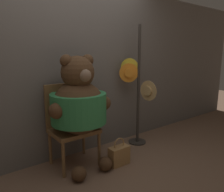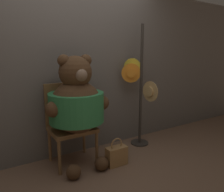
# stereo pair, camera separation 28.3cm
# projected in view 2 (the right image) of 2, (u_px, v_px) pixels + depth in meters

# --- Properties ---
(ground_plane) EXTENTS (14.00, 14.00, 0.00)m
(ground_plane) POSITION_uv_depth(u_px,v_px,m) (97.00, 171.00, 2.67)
(ground_plane) COLOR brown
(wall_back) EXTENTS (8.00, 0.10, 2.36)m
(wall_back) POSITION_uv_depth(u_px,v_px,m) (72.00, 71.00, 3.02)
(wall_back) COLOR #66605B
(wall_back) RESTS_ON ground_plane
(chair) EXTENTS (0.55, 0.46, 1.04)m
(chair) POSITION_uv_depth(u_px,v_px,m) (70.00, 120.00, 2.86)
(chair) COLOR brown
(chair) RESTS_ON ground_plane
(teddy_bear) EXTENTS (0.82, 0.73, 1.41)m
(teddy_bear) POSITION_uv_depth(u_px,v_px,m) (77.00, 104.00, 2.69)
(teddy_bear) COLOR #4C331E
(teddy_bear) RESTS_ON ground_plane
(hat_display_rack) EXTENTS (0.40, 0.60, 1.84)m
(hat_display_rack) POSITION_uv_depth(u_px,v_px,m) (139.00, 89.00, 3.31)
(hat_display_rack) COLOR #332D28
(hat_display_rack) RESTS_ON ground_plane
(handbag_on_ground) EXTENTS (0.27, 0.13, 0.36)m
(handbag_on_ground) POSITION_uv_depth(u_px,v_px,m) (117.00, 155.00, 2.81)
(handbag_on_ground) COLOR #A87A47
(handbag_on_ground) RESTS_ON ground_plane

